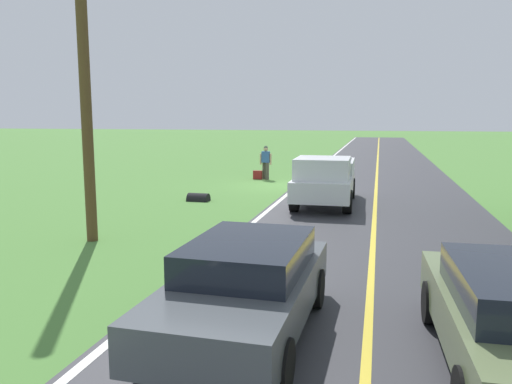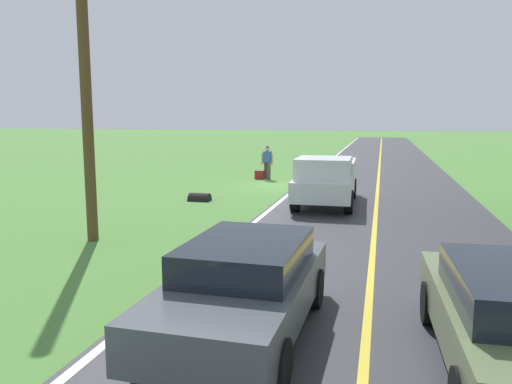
% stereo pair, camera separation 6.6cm
% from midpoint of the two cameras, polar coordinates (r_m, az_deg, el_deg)
% --- Properties ---
extents(ground_plane, '(200.00, 200.00, 0.00)m').
position_cam_midpoint_polar(ground_plane, '(23.81, 2.46, 0.71)').
color(ground_plane, '#4C7F38').
extents(road_surface, '(7.58, 120.00, 0.00)m').
position_cam_midpoint_polar(road_surface, '(23.36, 13.37, 0.35)').
color(road_surface, '#333338').
rests_on(road_surface, ground).
extents(lane_edge_line, '(0.16, 117.60, 0.00)m').
position_cam_midpoint_polar(lane_edge_line, '(23.65, 4.59, 0.65)').
color(lane_edge_line, silver).
rests_on(lane_edge_line, ground).
extents(lane_centre_line, '(0.14, 117.60, 0.00)m').
position_cam_midpoint_polar(lane_centre_line, '(23.36, 13.37, 0.35)').
color(lane_centre_line, gold).
rests_on(lane_centre_line, ground).
extents(hitchhiker_walking, '(0.62, 0.51, 1.75)m').
position_cam_midpoint_polar(hitchhiker_walking, '(26.20, 1.05, 3.59)').
color(hitchhiker_walking, '#4C473D').
rests_on(hitchhiker_walking, ground).
extents(suitcase_carried, '(0.46, 0.20, 0.45)m').
position_cam_midpoint_polar(suitcase_carried, '(26.29, 0.12, 1.95)').
color(suitcase_carried, maroon).
rests_on(suitcase_carried, ground).
extents(pickup_truck_passing, '(2.18, 5.44, 1.82)m').
position_cam_midpoint_polar(pickup_truck_passing, '(18.57, 7.68, 1.45)').
color(pickup_truck_passing, silver).
rests_on(pickup_truck_passing, ground).
extents(sedan_ahead_same_lane, '(2.01, 4.44, 1.41)m').
position_cam_midpoint_polar(sedan_ahead_same_lane, '(7.56, -1.42, -10.51)').
color(sedan_ahead_same_lane, '#4C5156').
rests_on(sedan_ahead_same_lane, ground).
extents(utility_pole_roadside, '(0.28, 0.28, 8.32)m').
position_cam_midpoint_polar(utility_pole_roadside, '(13.65, -18.97, 11.99)').
color(utility_pole_roadside, brown).
rests_on(utility_pole_roadside, ground).
extents(drainage_culvert, '(0.80, 0.60, 0.60)m').
position_cam_midpoint_polar(drainage_culvert, '(19.64, -6.64, -0.99)').
color(drainage_culvert, black).
rests_on(drainage_culvert, ground).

